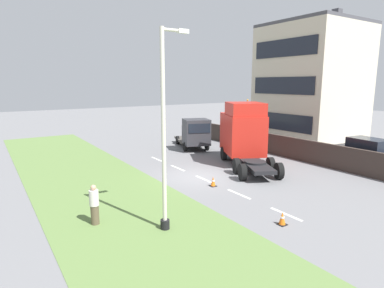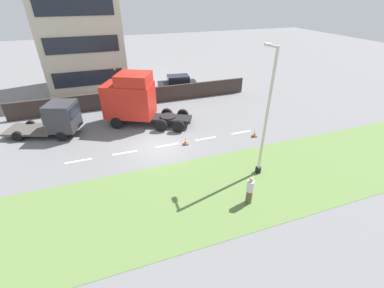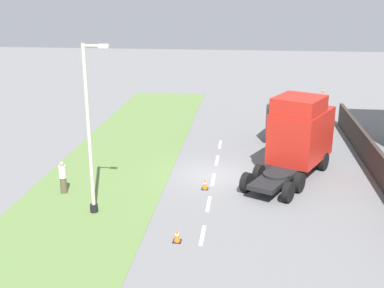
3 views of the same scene
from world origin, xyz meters
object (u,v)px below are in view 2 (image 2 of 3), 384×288
Objects in this scene: parked_car at (178,85)px; traffic_cone_trailing at (185,141)px; flatbed_truck at (58,119)px; traffic_cone_lead at (255,133)px; lamp_post at (265,122)px; lorry_cab at (133,99)px; pedestrian at (250,191)px.

traffic_cone_trailing is (-11.13, 2.71, -0.75)m from parked_car.
traffic_cone_lead is (-5.52, -14.82, -1.18)m from flatbed_truck.
flatbed_truck is 10.62× the size of traffic_cone_trailing.
lamp_post is at bearing -170.71° from parked_car.
traffic_cone_lead is at bearing -28.84° from lamp_post.
parked_car reaches higher than traffic_cone_lead.
traffic_cone_lead is at bearing -96.61° from traffic_cone_trailing.
traffic_cone_trailing is at bearing 83.39° from traffic_cone_lead.
parked_car is 11.48m from traffic_cone_trailing.
parked_car is (6.09, -5.79, -1.23)m from lorry_cab.
flatbed_truck is at bearing 69.59° from traffic_cone_lead.
traffic_cone_trailing is (-5.04, -3.07, -1.98)m from lorry_cab.
pedestrian is at bearing -133.60° from lorry_cab.
traffic_cone_lead is (-11.79, -2.98, -0.75)m from parked_car.
flatbed_truck reaches higher than traffic_cone_trailing.
lorry_cab is 6.23m from traffic_cone_trailing.
pedestrian is at bearing -177.27° from parked_car.
pedestrian reaches higher than traffic_cone_trailing.
flatbed_truck is 15.98m from pedestrian.
lorry_cab is 10.64m from traffic_cone_lead.
flatbed_truck reaches higher than traffic_cone_lead.
traffic_cone_trailing is (0.66, 5.69, 0.00)m from traffic_cone_lead.
parked_car is 16.25m from lamp_post.
pedestrian is (-2.30, 2.01, -2.75)m from lamp_post.
flatbed_truck reaches higher than pedestrian.
traffic_cone_lead is (4.25, -2.34, -3.31)m from lamp_post.
lamp_post reaches higher than traffic_cone_trailing.
flatbed_truck is 1.36× the size of parked_car.
lamp_post is at bearing -41.18° from pedestrian.
traffic_cone_trailing is (7.20, 1.34, -0.57)m from pedestrian.
pedestrian is at bearing 60.57° from flatbed_truck.
lorry_cab is 0.95× the size of lamp_post.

